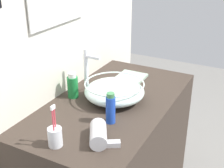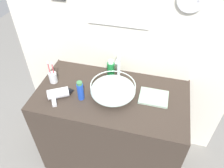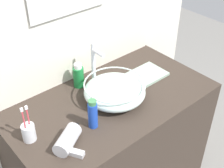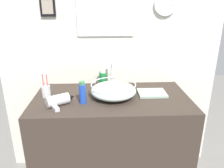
# 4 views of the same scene
# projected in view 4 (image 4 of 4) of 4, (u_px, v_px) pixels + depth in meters

# --- Properties ---
(vanity_counter) EXTENTS (1.15, 0.63, 0.84)m
(vanity_counter) POSITION_uv_depth(u_px,v_px,m) (111.00, 144.00, 1.77)
(vanity_counter) COLOR #382D26
(vanity_counter) RESTS_ON ground
(back_panel) EXTENTS (1.87, 0.10, 2.57)m
(back_panel) POSITION_uv_depth(u_px,v_px,m) (109.00, 30.00, 1.79)
(back_panel) COLOR silver
(back_panel) RESTS_ON ground
(glass_bowl_sink) EXTENTS (0.33, 0.33, 0.11)m
(glass_bowl_sink) POSITION_uv_depth(u_px,v_px,m) (113.00, 90.00, 1.60)
(glass_bowl_sink) COLOR silver
(glass_bowl_sink) RESTS_ON vanity_counter
(faucet) EXTENTS (0.02, 0.10, 0.27)m
(faucet) POSITION_uv_depth(u_px,v_px,m) (112.00, 71.00, 1.73)
(faucet) COLOR silver
(faucet) RESTS_ON vanity_counter
(hair_drier) EXTENTS (0.20, 0.20, 0.08)m
(hair_drier) POSITION_uv_depth(u_px,v_px,m) (60.00, 100.00, 1.48)
(hair_drier) COLOR silver
(hair_drier) RESTS_ON vanity_counter
(toothbrush_cup) EXTENTS (0.06, 0.06, 0.20)m
(toothbrush_cup) POSITION_uv_depth(u_px,v_px,m) (46.00, 91.00, 1.61)
(toothbrush_cup) COLOR silver
(toothbrush_cup) RESTS_ON vanity_counter
(shampoo_bottle) EXTENTS (0.06, 0.06, 0.15)m
(shampoo_bottle) POSITION_uv_depth(u_px,v_px,m) (103.00, 79.00, 1.80)
(shampoo_bottle) COLOR #197233
(shampoo_bottle) RESTS_ON vanity_counter
(spray_bottle) EXTENTS (0.05, 0.05, 0.16)m
(spray_bottle) POSITION_uv_depth(u_px,v_px,m) (83.00, 93.00, 1.50)
(spray_bottle) COLOR blue
(spray_bottle) RESTS_ON vanity_counter
(hand_towel) EXTENTS (0.21, 0.17, 0.02)m
(hand_towel) POSITION_uv_depth(u_px,v_px,m) (152.00, 93.00, 1.67)
(hand_towel) COLOR #99B29E
(hand_towel) RESTS_ON vanity_counter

